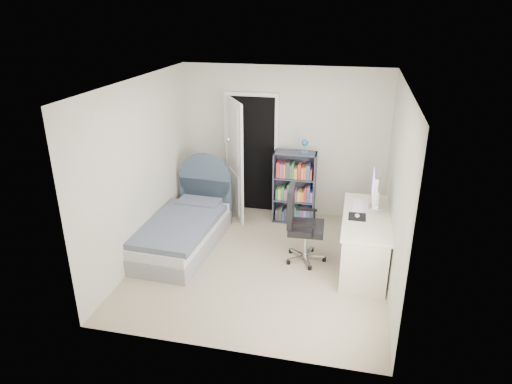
% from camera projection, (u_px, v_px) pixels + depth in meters
% --- Properties ---
extents(room_shell, '(3.50, 3.70, 2.60)m').
position_uv_depth(room_shell, '(261.00, 180.00, 5.95)').
color(room_shell, gray).
rests_on(room_shell, ground).
extents(door, '(0.92, 0.73, 2.06)m').
position_uv_depth(door, '(241.00, 157.00, 7.57)').
color(door, black).
rests_on(door, ground).
extents(bed, '(1.00, 1.97, 1.19)m').
position_uv_depth(bed, '(185.00, 229.00, 6.80)').
color(bed, gray).
rests_on(bed, ground).
extents(nightstand, '(0.36, 0.36, 0.54)m').
position_uv_depth(nightstand, '(195.00, 194.00, 7.82)').
color(nightstand, tan).
rests_on(nightstand, ground).
extents(floor_lamp, '(0.20, 0.20, 1.43)m').
position_uv_depth(floor_lamp, '(227.00, 186.00, 7.59)').
color(floor_lamp, silver).
rests_on(floor_lamp, ground).
extents(bookcase, '(0.68, 0.29, 1.43)m').
position_uv_depth(bookcase, '(295.00, 190.00, 7.46)').
color(bookcase, '#3C3F51').
rests_on(bookcase, ground).
extents(desk, '(0.62, 1.56, 1.28)m').
position_uv_depth(desk, '(365.00, 238.00, 6.21)').
color(desk, beige).
rests_on(desk, ground).
extents(office_chair, '(0.57, 0.58, 1.10)m').
position_uv_depth(office_chair, '(300.00, 221.00, 6.29)').
color(office_chair, silver).
rests_on(office_chair, ground).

